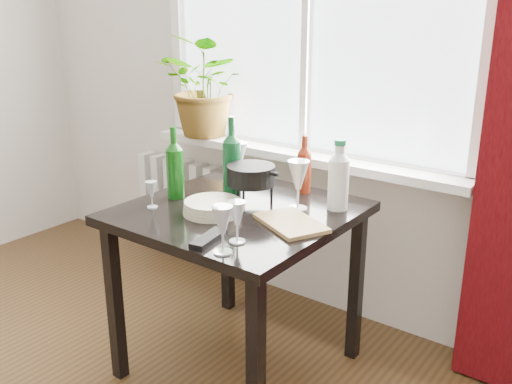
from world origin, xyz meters
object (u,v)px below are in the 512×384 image
Objects in this scene: bottle_amber at (304,164)px; wineglass_front_left at (152,195)px; potted_plant at (207,86)px; wineglass_back_left at (239,162)px; cleaning_bottle at (339,174)px; wineglass_back_center at (298,184)px; wineglass_far_right at (223,229)px; cutting_board at (291,223)px; plate_stack at (213,207)px; table at (238,230)px; tv_remote at (209,238)px; wine_bottle_right at (232,155)px; wine_bottle_left at (175,163)px; wineglass_front_right at (237,222)px; radiator at (193,207)px; fondue_pot at (251,184)px.

wineglass_front_left is (-0.38, -0.54, -0.07)m from bottle_amber.
potted_plant is 2.82× the size of wineglass_back_left.
wineglass_back_center is at bearing -142.29° from cleaning_bottle.
wineglass_far_right is 0.81m from wineglass_back_left.
wineglass_back_center is 0.20m from cutting_board.
bottle_amber is 0.48m from plate_stack.
cleaning_bottle is 0.30m from cutting_board.
tv_remote is at bearing -68.48° from table.
wine_bottle_right reaches higher than cutting_board.
wine_bottle_left is 0.52m from tv_remote.
cleaning_bottle is 0.17m from wineglass_back_center.
cleaning_bottle is at bearing -6.02° from wineglass_back_left.
bottle_amber is (0.25, 0.19, -0.04)m from wine_bottle_right.
wine_bottle_right is 0.56m from wineglass_front_right.
plate_stack is (0.25, -0.05, -0.13)m from wine_bottle_left.
potted_plant is (0.18, -0.05, 0.73)m from radiator.
potted_plant is at bearing 147.26° from cutting_board.
wine_bottle_right is at bearing 52.63° from wine_bottle_left.
potted_plant is 1.34m from wineglass_far_right.
wine_bottle_left is 2.02× the size of wineglass_front_right.
wineglass_front_right is at bearing 19.06° from tv_remote.
radiator is 1.10m from bottle_amber.
wine_bottle_left is 0.33m from fondue_pot.
bottle_amber is at bearing 55.14° from wineglass_front_left.
wineglass_front_right is 0.54× the size of cutting_board.
tv_remote is at bearing -115.78° from cutting_board.
wine_bottle_right is 2.24× the size of wineglass_front_right.
wineglass_back_left is (-0.23, 0.29, 0.19)m from table.
table is 4.49× the size of wineglass_back_left.
tv_remote is (0.03, -0.66, -0.12)m from bottle_amber.
cleaning_bottle is at bearing 37.71° from wineglass_back_center.
wineglass_front_right is 0.73× the size of wineglass_back_center.
bottle_amber is at bearing 116.28° from wineglass_back_center.
radiator is 2.77× the size of cleaning_bottle.
plate_stack is at bearing -113.51° from table.
potted_plant reaches higher than wineglass_far_right.
radiator is 4.43× the size of tv_remote.
cutting_board is at bearing -32.46° from wineglass_back_left.
fondue_pot is (0.27, 0.30, 0.02)m from wineglass_front_left.
wine_bottle_left is 1.62× the size of wineglass_back_left.
wineglass_back_left is at bearing 147.54° from cutting_board.
cleaning_bottle is 0.37m from fondue_pot.
wineglass_back_center is at bearing 70.56° from tv_remote.
cleaning_bottle is 0.55m from wineglass_back_left.
wineglass_front_left is (-0.60, -0.44, -0.09)m from cleaning_bottle.
wine_bottle_right is (0.52, -0.43, -0.20)m from potted_plant.
radiator is at bearing 151.73° from wineglass_back_left.
table is 5.01× the size of wineglass_far_right.
fondue_pot is (-0.22, 0.37, 0.00)m from wineglass_front_right.
wineglass_far_right is at bearing -31.10° from wine_bottle_left.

